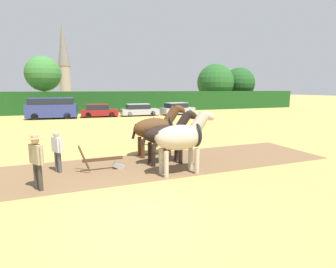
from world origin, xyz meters
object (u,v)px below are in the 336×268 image
draft_horse_lead_left (182,137)px  draft_horse_lead_right (168,134)px  tree_center_left (215,82)px  parked_car_left (99,111)px  plow (106,162)px  parked_car_center (177,109)px  tree_center (239,84)px  farmer_onlooker_left (37,158)px  church_spire (64,60)px  parked_van (52,108)px  farmer_at_plow (57,149)px  farmer_beside_team (155,129)px  parked_car_center_left (139,110)px  tree_left (43,74)px  draft_horse_trail_left (157,128)px

draft_horse_lead_left → draft_horse_lead_right: bearing=89.6°
tree_center_left → parked_car_left: 22.54m
plow → parked_car_center: 23.16m
tree_center → farmer_onlooker_left: 44.72m
draft_horse_lead_left → farmer_onlooker_left: draft_horse_lead_left is taller
church_spire → parked_van: size_ratio=4.04×
tree_center_left → plow: 37.28m
parked_van → parked_car_left: parked_van is taller
church_spire → parked_van: 51.01m
tree_center → parked_van: size_ratio=1.35×
farmer_at_plow → farmer_onlooker_left: farmer_onlooker_left is taller
farmer_beside_team → parked_car_center: bearing=30.7°
parked_van → tree_center_left: bearing=24.3°
church_spire → parked_car_center: (13.47, -50.54, -10.38)m
draft_horse_lead_left → parked_car_center_left: draft_horse_lead_left is taller
draft_horse_lead_right → farmer_at_plow: 4.42m
tree_center → parked_car_center_left: bearing=-153.6°
tree_center_left → draft_horse_lead_right: tree_center_left is taller
farmer_onlooker_left → draft_horse_lead_right: bearing=-18.6°
draft_horse_lead_left → parked_van: bearing=103.6°
church_spire → parked_car_center_left: size_ratio=4.73×
parked_van → parked_car_center: (14.43, -0.51, -0.43)m
farmer_at_plow → farmer_beside_team: (4.89, 3.05, 0.09)m
farmer_onlooker_left → parked_car_center: (13.65, 21.57, -0.32)m
tree_center → farmer_at_plow: bearing=-134.2°
plow → parked_car_center: size_ratio=0.39×
tree_center → farmer_beside_team: tree_center is taller
draft_horse_lead_left → farmer_at_plow: (-4.41, 1.77, -0.48)m
parked_van → farmer_at_plow: bearing=-81.4°
tree_center → tree_center_left: bearing=-165.0°
tree_left → draft_horse_lead_left: tree_left is taller
draft_horse_lead_right → farmer_beside_team: (0.49, 3.35, -0.27)m
parked_car_center_left → parked_car_center: parked_car_center is taller
draft_horse_trail_left → farmer_at_plow: bearing=-165.9°
draft_horse_trail_left → tree_center: bearing=48.3°
tree_center → draft_horse_lead_right: bearing=-129.4°
church_spire → parked_car_left: size_ratio=5.03×
draft_horse_lead_right → parked_car_center_left: bearing=78.2°
draft_horse_trail_left → parked_car_center: size_ratio=0.61×
draft_horse_lead_left → farmer_onlooker_left: size_ratio=1.47×
farmer_at_plow → parked_van: parked_van is taller
tree_center → farmer_beside_team: size_ratio=4.09×
tree_left → parked_car_center: (15.72, -8.88, -4.45)m
draft_horse_lead_right → parked_van: (-5.70, 20.65, -0.13)m
plow → parked_car_center_left: (6.53, 20.43, 0.37)m
parked_car_left → plow: bearing=-90.7°
farmer_at_plow → farmer_onlooker_left: 1.81m
plow → farmer_onlooker_left: size_ratio=1.00×
draft_horse_lead_left → parked_car_center_left: bearing=79.0°
farmer_beside_team → parked_car_left: size_ratio=0.41×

